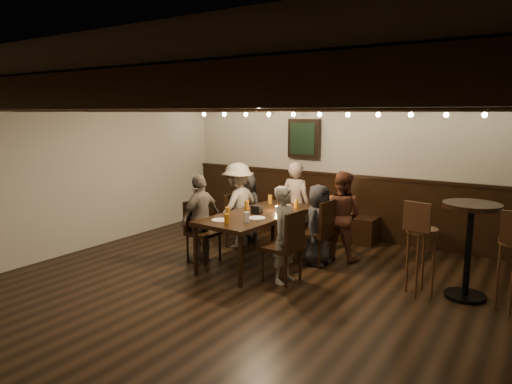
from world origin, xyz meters
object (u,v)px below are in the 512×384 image
Objects in this scene: dining_table at (259,217)px; person_right_near at (318,225)px; person_left_far at (201,218)px; bar_stool_left at (420,260)px; person_left_near at (238,205)px; person_bench_right at (341,215)px; chair_left_near at (240,231)px; chair_right_near at (316,244)px; person_bench_left at (247,207)px; high_top_table at (470,236)px; person_right_far at (285,235)px; chair_right_far at (283,260)px; person_bench_centre at (296,204)px; chair_left_far at (203,243)px.

person_right_near is at bearing 30.96° from dining_table.
person_left_far is 3.13m from bar_stool_left.
person_left_near reaches higher than bar_stool_left.
person_left_near reaches higher than person_bench_right.
chair_left_near is 1.44m from chair_right_near.
person_right_near reaches higher than person_bench_left.
dining_table is 1.75× the size of person_bench_left.
chair_left_near is 1.73m from person_bench_right.
person_left_near reaches higher than dining_table.
person_right_near reaches higher than bar_stool_left.
person_bench_right reaches higher than high_top_table.
person_left_near is at bearing 59.04° from person_right_far.
person_right_far is (0.72, -0.49, -0.05)m from dining_table.
dining_table is 2.12× the size of chair_right_far.
person_bench_centre is at bearing 25.66° from chair_right_far.
person_left_far is at bearing -169.56° from high_top_table.
person_right_near is at bearing 164.74° from person_bench_left.
person_right_far is 1.09× the size of bar_stool_left.
person_right_far is at bearing 116.57° from person_bench_centre.
person_left_far is at bearing 90.00° from chair_right_far.
person_bench_right is 1.03× the size of person_left_far.
person_right_far is (1.45, -0.98, -0.06)m from person_left_near.
person_left_far is at bearing -149.04° from dining_table.
person_bench_left reaches higher than chair_right_near.
person_right_far reaches higher than high_top_table.
person_bench_centre reaches higher than person_right_near.
person_bench_left is 0.87× the size of person_bench_right.
person_bench_right reaches higher than person_bench_left.
chair_left_far is 1.51m from person_right_far.
person_bench_centre reaches higher than person_bench_left.
high_top_table is (2.13, 0.74, 0.47)m from chair_right_far.
chair_right_near is 0.71× the size of person_bench_right.
person_left_near reaches higher than person_left_far.
person_right_near is at bearing -90.00° from chair_right_near.
bar_stool_left is (3.09, 0.46, -0.22)m from person_left_far.
chair_right_near is 0.90m from chair_right_far.
chair_left_near is 0.69× the size of person_right_far.
person_bench_right is 2.13m from person_left_far.
person_right_near is (0.72, -0.64, -0.12)m from person_bench_centre.
person_bench_right is at bearing -7.57° from chair_right_far.
person_bench_centre is at bearing -170.54° from person_bench_left.
person_left_far is (-1.72, -1.26, -0.02)m from person_bench_right.
high_top_table reaches higher than chair_left_far.
person_right_far is at bearing 140.71° from person_bench_left.
person_left_far is (-1.47, 0.08, 0.36)m from chair_right_far.
person_bench_centre is at bearing 129.86° from chair_left_near.
chair_right_far is at bearing -160.79° from high_top_table.
chair_right_near is 1.71m from person_bench_left.
dining_table is 1.52× the size of person_bench_right.
person_bench_centre reaches higher than dining_table.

